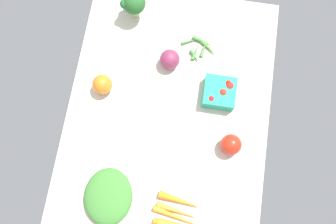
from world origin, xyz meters
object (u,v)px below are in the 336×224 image
Objects in this scene: bell_pepper_orange at (102,84)px; okra_pile at (201,47)px; carrot_bunch at (177,221)px; bell_pepper_red at (231,145)px; red_onion_near_basket at (170,59)px; berry_basket at (220,92)px; broccoli_head at (133,3)px; leafy_greens_clump at (108,196)px.

bell_pepper_orange is 0.52× the size of okra_pile.
bell_pepper_red is at bearing 152.19° from carrot_bunch.
red_onion_near_basket reaches higher than berry_basket.
bell_pepper_red is at bearing 18.11° from berry_basket.
broccoli_head is 0.84× the size of okra_pile.
carrot_bunch is 1.16× the size of okra_pile.
berry_basket is 0.59× the size of leafy_greens_clump.
berry_basket is 0.90× the size of broccoli_head.
bell_pepper_red is at bearing 22.50° from okra_pile.
carrot_bunch is at bearing 20.42° from broccoli_head.
berry_basket is 49.02cm from carrot_bunch.
bell_pepper_orange is at bearing -10.62° from broccoli_head.
leafy_greens_clump is at bearing -99.95° from carrot_bunch.
broccoli_head is at bearing -127.48° from berry_basket.
okra_pile is 66.75cm from leafy_greens_clump.
bell_pepper_orange reaches higher than okra_pile.
red_onion_near_basket is 55.33cm from leafy_greens_clump.
okra_pile is at bearing 122.61° from bell_pepper_orange.
broccoli_head is 73.02cm from leafy_greens_clump.
broccoli_head is (-28.93, -37.74, 5.19)cm from berry_basket.
carrot_bunch is at bearing 80.05° from leafy_greens_clump.
leafy_greens_clump is (43.77, -33.99, -0.38)cm from berry_basket.
bell_pepper_orange reaches higher than berry_basket.
broccoli_head is at bearing -110.66° from okra_pile.
carrot_bunch is 1.37× the size of broccoli_head.
bell_pepper_red is 40.52cm from okra_pile.
bell_pepper_orange is at bearing -57.39° from okra_pile.
bell_pepper_orange reaches higher than bell_pepper_red.
broccoli_head is 1.64× the size of bell_pepper_red.
carrot_bunch is at bearing -10.63° from berry_basket.
red_onion_near_basket is 26.04cm from broccoli_head.
broccoli_head is (-77.08, -28.70, 7.00)cm from carrot_bunch.
red_onion_near_basket is at bearing 42.06° from broccoli_head.
bell_pepper_red reaches higher than carrot_bunch.
bell_pepper_orange is (-15.09, -50.19, 0.07)cm from bell_pepper_red.
bell_pepper_red reaches higher than okra_pile.
broccoli_head reaches higher than berry_basket.
berry_basket is at bearing 64.31° from red_onion_near_basket.
bell_pepper_red is at bearing 73.26° from bell_pepper_orange.
bell_pepper_red is 52.41cm from bell_pepper_orange.
bell_pepper_red reaches higher than leafy_greens_clump.
berry_basket is at bearing 95.27° from bell_pepper_orange.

